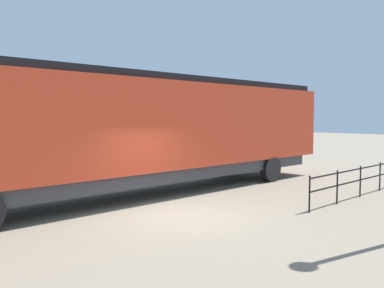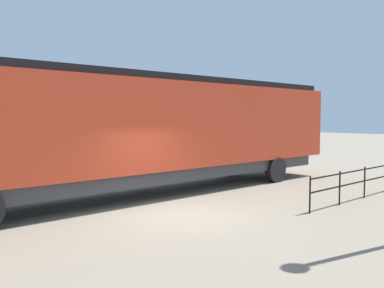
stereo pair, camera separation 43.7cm
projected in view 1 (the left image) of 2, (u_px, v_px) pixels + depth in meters
ground_plane at (181, 216)px, 11.55m from camera, size 120.00×120.00×0.00m
locomotive at (156, 128)px, 14.86m from camera, size 2.99×18.08×4.22m
platform_fence at (380, 172)px, 15.43m from camera, size 0.05×10.22×1.07m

